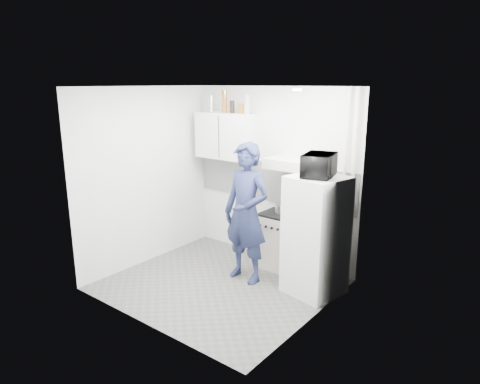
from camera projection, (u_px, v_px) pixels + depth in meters
The scene contains 22 objects.
floor at pixel (219, 284), 5.78m from camera, with size 2.80×2.80×0.00m, color #595956.
ceiling at pixel (217, 87), 5.13m from camera, with size 2.80×2.80×0.00m, color white.
wall_back at pixel (272, 175), 6.41m from camera, with size 2.80×2.80×0.00m, color white.
wall_left at pixel (146, 177), 6.29m from camera, with size 2.60×2.60×0.00m, color white.
wall_right at pixel (316, 211), 4.62m from camera, with size 2.60×2.60×0.00m, color white.
person at pixel (246, 213), 5.72m from camera, with size 0.69×0.46×1.90m, color #1E2546.
stove at pixel (278, 241), 6.27m from camera, with size 0.50×0.50×0.79m, color silver.
fridge at pixel (316, 236), 5.39m from camera, with size 0.64×0.64×1.54m, color white.
stove_top at pixel (279, 214), 6.17m from camera, with size 0.48×0.48×0.03m, color black.
saucepan at pixel (282, 209), 6.19m from camera, with size 0.19×0.19×0.11m, color silver.
microwave at pixel (319, 165), 5.16m from camera, with size 0.35×0.51×0.28m, color black.
bottle_b at pixel (211, 104), 6.64m from camera, with size 0.07×0.07×0.25m, color silver.
bottle_d at pixel (224, 102), 6.47m from camera, with size 0.08×0.08×0.33m, color brown.
canister_a at pixel (232, 107), 6.40m from camera, with size 0.07×0.07×0.18m, color black.
canister_b at pixel (241, 109), 6.31m from camera, with size 0.08×0.08×0.15m, color brown.
bottle_e at pixel (247, 104), 6.22m from camera, with size 0.07×0.07×0.28m, color #B2B7BC.
upper_cabinet at pixel (226, 136), 6.58m from camera, with size 1.00×0.35×0.70m, color white.
range_hood at pixel (290, 163), 5.88m from camera, with size 0.60×0.50×0.14m, color silver.
backsplash at pixel (272, 182), 6.42m from camera, with size 2.74×0.03×0.60m, color white.
pipe_a at pixel (352, 189), 5.57m from camera, with size 0.05×0.05×2.60m, color silver.
pipe_b at pixel (344, 188), 5.64m from camera, with size 0.04×0.04×2.60m, color silver.
ceiling_spot_fixture at pixel (297, 90), 4.69m from camera, with size 0.10×0.10×0.02m, color white.
Camera 1 is at (3.47, -3.99, 2.65)m, focal length 32.00 mm.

